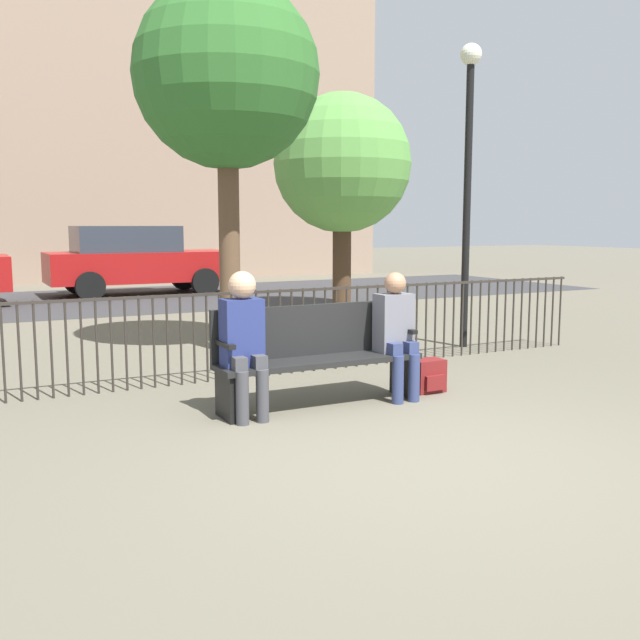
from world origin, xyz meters
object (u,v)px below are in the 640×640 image
at_px(seated_person_1, 396,329).
at_px(parked_car_0, 136,259).
at_px(backpack, 428,376).
at_px(tree_1, 227,77).
at_px(seated_person_0, 244,336).
at_px(lamp_post, 468,152).
at_px(park_bench, 316,352).
at_px(tree_0, 342,165).

relative_size(seated_person_1, parked_car_0, 0.29).
distance_m(backpack, tree_1, 4.62).
bearing_deg(tree_1, backpack, -73.07).
xyz_separation_m(seated_person_0, parked_car_0, (1.70, 11.33, 0.13)).
distance_m(lamp_post, parked_car_0, 9.73).
bearing_deg(backpack, lamp_post, 44.22).
relative_size(seated_person_0, parked_car_0, 0.30).
relative_size(park_bench, seated_person_1, 1.60).
height_order(seated_person_1, backpack, seated_person_1).
xyz_separation_m(seated_person_1, tree_1, (-0.50, 3.15, 2.80)).
bearing_deg(parked_car_0, tree_1, -94.65).
xyz_separation_m(tree_1, lamp_post, (2.93, -1.12, -0.88)).
distance_m(backpack, tree_0, 7.18).
bearing_deg(seated_person_1, parked_car_0, 89.16).
height_order(tree_0, parked_car_0, tree_0).
relative_size(tree_0, parked_car_0, 0.97).
bearing_deg(tree_1, tree_0, 42.69).
relative_size(seated_person_1, lamp_post, 0.30).
bearing_deg(parked_car_0, seated_person_1, -90.84).
xyz_separation_m(park_bench, parked_car_0, (0.95, 11.20, 0.34)).
relative_size(tree_1, lamp_post, 1.18).
relative_size(park_bench, parked_car_0, 0.46).
xyz_separation_m(tree_1, parked_car_0, (0.67, 8.18, -2.64)).
bearing_deg(seated_person_0, lamp_post, 27.00).
bearing_deg(lamp_post, park_bench, -149.52).
height_order(park_bench, backpack, park_bench).
bearing_deg(tree_1, parked_car_0, 85.35).
height_order(tree_0, lamp_post, tree_0).
height_order(backpack, tree_0, tree_0).
distance_m(park_bench, seated_person_1, 0.82).
bearing_deg(tree_0, lamp_post, -96.41).
bearing_deg(tree_0, seated_person_1, -114.83).
distance_m(seated_person_1, backpack, 0.68).
relative_size(backpack, tree_0, 0.08).
distance_m(tree_0, parked_car_0, 6.04).
distance_m(backpack, parked_car_0, 11.27).
distance_m(park_bench, parked_car_0, 11.24).
height_order(tree_1, lamp_post, tree_1).
distance_m(park_bench, tree_0, 7.54).
distance_m(seated_person_0, lamp_post, 4.84).
xyz_separation_m(backpack, parked_car_0, (-0.27, 11.25, 0.68)).
height_order(seated_person_1, tree_1, tree_1).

